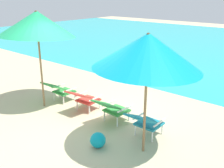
# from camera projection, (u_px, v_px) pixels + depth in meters

# --- Properties ---
(ground_plane) EXTENTS (40.00, 40.00, 0.00)m
(ground_plane) POSITION_uv_depth(u_px,v_px,m) (171.00, 81.00, 9.51)
(ground_plane) COLOR #CCB78E
(lounge_chair_far_left) EXTENTS (0.56, 0.88, 0.68)m
(lounge_chair_far_left) POSITION_uv_depth(u_px,v_px,m) (59.00, 89.00, 7.50)
(lounge_chair_far_left) COLOR #338E3D
(lounge_chair_far_left) RESTS_ON ground_plane
(lounge_chair_near_left) EXTENTS (0.60, 0.91, 0.68)m
(lounge_chair_near_left) POSITION_uv_depth(u_px,v_px,m) (84.00, 98.00, 6.88)
(lounge_chair_near_left) COLOR red
(lounge_chair_near_left) RESTS_ON ground_plane
(lounge_chair_near_right) EXTENTS (0.59, 0.91, 0.68)m
(lounge_chair_near_right) POSITION_uv_depth(u_px,v_px,m) (112.00, 108.00, 6.28)
(lounge_chair_near_right) COLOR #338E3D
(lounge_chair_near_right) RESTS_ON ground_plane
(lounge_chair_far_right) EXTENTS (0.56, 0.88, 0.68)m
(lounge_chair_far_right) POSITION_uv_depth(u_px,v_px,m) (145.00, 121.00, 5.61)
(lounge_chair_far_right) COLOR teal
(lounge_chair_far_right) RESTS_ON ground_plane
(beach_umbrella_left) EXTENTS (2.01, 2.04, 2.66)m
(beach_umbrella_left) POSITION_uv_depth(u_px,v_px,m) (37.00, 24.00, 6.65)
(beach_umbrella_left) COLOR olive
(beach_umbrella_left) RESTS_ON ground_plane
(beach_umbrella_right) EXTENTS (2.71, 2.72, 2.40)m
(beach_umbrella_right) POSITION_uv_depth(u_px,v_px,m) (148.00, 51.00, 4.61)
(beach_umbrella_right) COLOR olive
(beach_umbrella_right) RESTS_ON ground_plane
(beach_ball) EXTENTS (0.33, 0.33, 0.33)m
(beach_ball) POSITION_uv_depth(u_px,v_px,m) (98.00, 140.00, 5.35)
(beach_ball) COLOR #0A93AD
(beach_ball) RESTS_ON ground_plane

